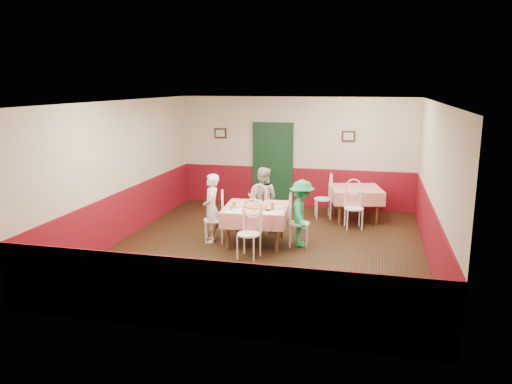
% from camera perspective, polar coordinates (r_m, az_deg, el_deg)
% --- Properties ---
extents(floor, '(7.00, 7.00, 0.00)m').
position_cam_1_polar(floor, '(9.74, 1.25, -6.41)').
color(floor, black).
rests_on(floor, ground).
extents(ceiling, '(7.00, 7.00, 0.00)m').
position_cam_1_polar(ceiling, '(9.23, 1.33, 10.29)').
color(ceiling, white).
rests_on(ceiling, back_wall).
extents(back_wall, '(6.00, 0.10, 2.80)m').
position_cam_1_polar(back_wall, '(12.78, 4.62, 4.52)').
color(back_wall, beige).
rests_on(back_wall, ground).
extents(front_wall, '(6.00, 0.10, 2.80)m').
position_cam_1_polar(front_wall, '(6.10, -5.71, -4.21)').
color(front_wall, beige).
rests_on(front_wall, ground).
extents(left_wall, '(0.10, 7.00, 2.80)m').
position_cam_1_polar(left_wall, '(10.42, -15.06, 2.36)').
color(left_wall, beige).
rests_on(left_wall, ground).
extents(right_wall, '(0.10, 7.00, 2.80)m').
position_cam_1_polar(right_wall, '(9.24, 19.80, 0.81)').
color(right_wall, beige).
rests_on(right_wall, ground).
extents(wainscot_back, '(6.00, 0.03, 1.00)m').
position_cam_1_polar(wainscot_back, '(12.92, 4.54, 0.56)').
color(wainscot_back, maroon).
rests_on(wainscot_back, ground).
extents(wainscot_front, '(6.00, 0.03, 1.00)m').
position_cam_1_polar(wainscot_front, '(6.42, -5.49, -11.89)').
color(wainscot_front, maroon).
rests_on(wainscot_front, ground).
extents(wainscot_left, '(0.03, 7.00, 1.00)m').
position_cam_1_polar(wainscot_left, '(10.60, -14.72, -2.43)').
color(wainscot_left, maroon).
rests_on(wainscot_left, ground).
extents(wainscot_right, '(0.03, 7.00, 1.00)m').
position_cam_1_polar(wainscot_right, '(9.45, 19.31, -4.54)').
color(wainscot_right, maroon).
rests_on(wainscot_right, ground).
extents(door, '(0.96, 0.06, 2.10)m').
position_cam_1_polar(door, '(12.89, 1.92, 3.05)').
color(door, black).
rests_on(door, ground).
extents(picture_left, '(0.32, 0.03, 0.26)m').
position_cam_1_polar(picture_left, '(13.13, -4.09, 6.72)').
color(picture_left, black).
rests_on(picture_left, back_wall).
extents(picture_right, '(0.32, 0.03, 0.26)m').
position_cam_1_polar(picture_right, '(12.54, 10.53, 6.28)').
color(picture_right, black).
rests_on(picture_right, back_wall).
extents(thermostat, '(0.10, 0.03, 0.10)m').
position_cam_1_polar(thermostat, '(13.14, -3.65, 5.19)').
color(thermostat, white).
rests_on(thermostat, back_wall).
extents(main_table, '(1.32, 1.32, 0.77)m').
position_cam_1_polar(main_table, '(9.90, 0.00, -3.82)').
color(main_table, red).
rests_on(main_table, ground).
extents(second_table, '(1.34, 1.34, 0.77)m').
position_cam_1_polar(second_table, '(11.86, 11.27, -1.33)').
color(second_table, red).
rests_on(second_table, ground).
extents(chair_left, '(0.52, 0.52, 0.90)m').
position_cam_1_polar(chair_left, '(10.04, -4.81, -3.19)').
color(chair_left, white).
rests_on(chair_left, ground).
extents(chair_right, '(0.46, 0.46, 0.90)m').
position_cam_1_polar(chair_right, '(9.79, 4.93, -3.60)').
color(chair_right, white).
rests_on(chair_right, ground).
extents(chair_far, '(0.48, 0.48, 0.90)m').
position_cam_1_polar(chair_far, '(10.69, 0.70, -2.18)').
color(chair_far, white).
rests_on(chair_far, ground).
extents(chair_near, '(0.48, 0.48, 0.90)m').
position_cam_1_polar(chair_near, '(9.07, -0.83, -4.84)').
color(chair_near, white).
rests_on(chair_near, ground).
extents(chair_second_a, '(0.50, 0.50, 0.90)m').
position_cam_1_polar(chair_second_a, '(11.89, 7.68, -0.80)').
color(chair_second_a, white).
rests_on(chair_second_a, ground).
extents(chair_second_b, '(0.50, 0.50, 0.90)m').
position_cam_1_polar(chair_second_b, '(11.11, 11.13, -1.85)').
color(chair_second_b, white).
rests_on(chair_second_b, ground).
extents(pizza, '(0.45, 0.45, 0.03)m').
position_cam_1_polar(pizza, '(9.73, 0.03, -1.66)').
color(pizza, '#B74723').
rests_on(pizza, main_table).
extents(plate_left, '(0.27, 0.27, 0.01)m').
position_cam_1_polar(plate_left, '(9.87, -2.49, -1.51)').
color(plate_left, white).
rests_on(plate_left, main_table).
extents(plate_right, '(0.27, 0.27, 0.01)m').
position_cam_1_polar(plate_right, '(9.73, 2.39, -1.72)').
color(plate_right, white).
rests_on(plate_right, main_table).
extents(plate_far, '(0.27, 0.27, 0.01)m').
position_cam_1_polar(plate_far, '(10.17, 0.40, -1.09)').
color(plate_far, white).
rests_on(plate_far, main_table).
extents(glass_a, '(0.08, 0.08, 0.14)m').
position_cam_1_polar(glass_a, '(9.63, -2.53, -1.50)').
color(glass_a, '#BF7219').
rests_on(glass_a, main_table).
extents(glass_b, '(0.08, 0.08, 0.14)m').
position_cam_1_polar(glass_b, '(9.51, 1.91, -1.67)').
color(glass_b, '#BF7219').
rests_on(glass_b, main_table).
extents(glass_c, '(0.08, 0.08, 0.14)m').
position_cam_1_polar(glass_c, '(10.18, -0.46, -0.72)').
color(glass_c, '#BF7219').
rests_on(glass_c, main_table).
extents(beer_bottle, '(0.06, 0.06, 0.19)m').
position_cam_1_polar(beer_bottle, '(10.16, 0.81, -0.59)').
color(beer_bottle, '#381C0A').
rests_on(beer_bottle, main_table).
extents(shaker_a, '(0.04, 0.04, 0.09)m').
position_cam_1_polar(shaker_a, '(9.47, -2.84, -1.88)').
color(shaker_a, silver).
rests_on(shaker_a, main_table).
extents(shaker_b, '(0.04, 0.04, 0.09)m').
position_cam_1_polar(shaker_b, '(9.42, -2.59, -1.95)').
color(shaker_b, silver).
rests_on(shaker_b, main_table).
extents(shaker_c, '(0.04, 0.04, 0.09)m').
position_cam_1_polar(shaker_c, '(9.54, -2.95, -1.79)').
color(shaker_c, '#B23319').
rests_on(shaker_c, main_table).
extents(menu_left, '(0.38, 0.46, 0.00)m').
position_cam_1_polar(menu_left, '(9.48, -2.57, -2.14)').
color(menu_left, white).
rests_on(menu_left, main_table).
extents(menu_right, '(0.35, 0.44, 0.00)m').
position_cam_1_polar(menu_right, '(9.37, 1.90, -2.30)').
color(menu_right, white).
rests_on(menu_right, main_table).
extents(wallet, '(0.12, 0.10, 0.02)m').
position_cam_1_polar(wallet, '(9.47, 1.36, -2.08)').
color(wallet, black).
rests_on(wallet, main_table).
extents(diner_left, '(0.45, 0.57, 1.38)m').
position_cam_1_polar(diner_left, '(9.99, -5.11, -1.85)').
color(diner_left, gray).
rests_on(diner_left, ground).
extents(diner_far, '(0.73, 0.60, 1.39)m').
position_cam_1_polar(diner_far, '(10.68, 0.74, -0.84)').
color(diner_far, gray).
rests_on(diner_far, ground).
extents(diner_right, '(0.63, 0.92, 1.31)m').
position_cam_1_polar(diner_right, '(9.73, 5.25, -2.45)').
color(diner_right, gray).
rests_on(diner_right, ground).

